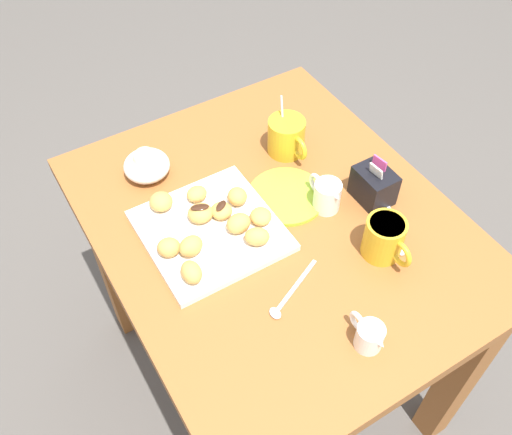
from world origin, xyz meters
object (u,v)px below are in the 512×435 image
object	(u,v)px
coffee_mug_mustard_right	(385,238)
chocolate_sauce_pitcher	(369,335)
ice_cream_bowl	(146,164)
saucer_lime_left	(286,196)
beignet_7	(191,272)
beignet_5	(257,237)
beignet_8	(261,216)
dining_table	(275,262)
beignet_9	(161,202)
sugar_caddy	(374,185)
beignet_2	(197,194)
beignet_4	(221,211)
cream_pitcher_white	(327,194)
beignet_10	(191,246)
beignet_1	(239,223)
beignet_3	(237,196)
beignet_6	(200,213)
beignet_0	(169,247)
pastry_plate_square	(211,231)
coffee_mug_mustard_left	(287,136)

from	to	relation	value
coffee_mug_mustard_right	chocolate_sauce_pitcher	size ratio (longest dim) A/B	1.32
ice_cream_bowl	saucer_lime_left	distance (m)	0.33
saucer_lime_left	beignet_7	distance (m)	0.30
beignet_5	beignet_8	size ratio (longest dim) A/B	1.07
dining_table	beignet_9	world-z (taller)	beignet_9
beignet_7	beignet_8	bearing A→B (deg)	106.07
sugar_caddy	beignet_2	size ratio (longest dim) A/B	2.26
beignet_4	beignet_9	xyz separation A→B (m)	(-0.09, -0.10, 0.00)
beignet_5	saucer_lime_left	bearing A→B (deg)	123.51
ice_cream_bowl	beignet_2	bearing A→B (deg)	22.40
cream_pitcher_white	beignet_10	world-z (taller)	cream_pitcher_white
chocolate_sauce_pitcher	beignet_4	distance (m)	0.41
beignet_1	beignet_9	xyz separation A→B (m)	(-0.14, -0.11, -0.00)
beignet_3	beignet_5	xyz separation A→B (m)	(0.12, -0.02, 0.00)
beignet_3	beignet_6	distance (m)	0.09
cream_pitcher_white	beignet_3	bearing A→B (deg)	-120.98
dining_table	beignet_0	xyz separation A→B (m)	(-0.03, -0.24, 0.19)
coffee_mug_mustard_right	beignet_9	size ratio (longest dim) A/B	2.35
coffee_mug_mustard_right	beignet_3	distance (m)	0.33
dining_table	pastry_plate_square	size ratio (longest dim) A/B	3.25
dining_table	beignet_2	xyz separation A→B (m)	(-0.14, -0.12, 0.18)
beignet_9	coffee_mug_mustard_right	bearing A→B (deg)	45.41
ice_cream_bowl	beignet_7	distance (m)	0.33
sugar_caddy	ice_cream_bowl	size ratio (longest dim) A/B	0.99
saucer_lime_left	beignet_8	world-z (taller)	beignet_8
saucer_lime_left	beignet_10	bearing A→B (deg)	-81.53
coffee_mug_mustard_left	beignet_10	xyz separation A→B (m)	(0.17, -0.34, -0.01)
sugar_caddy	coffee_mug_mustard_right	bearing A→B (deg)	-31.18
saucer_lime_left	beignet_8	bearing A→B (deg)	-66.70
beignet_3	pastry_plate_square	bearing A→B (deg)	-67.92
pastry_plate_square	beignet_9	size ratio (longest dim) A/B	5.35
coffee_mug_mustard_right	beignet_2	bearing A→B (deg)	-140.56
dining_table	saucer_lime_left	size ratio (longest dim) A/B	5.17
coffee_mug_mustard_right	beignet_10	bearing A→B (deg)	-119.50
chocolate_sauce_pitcher	beignet_5	size ratio (longest dim) A/B	1.75
beignet_4	beignet_5	xyz separation A→B (m)	(0.10, 0.03, 0.00)
cream_pitcher_white	beignet_9	size ratio (longest dim) A/B	2.02
pastry_plate_square	beignet_7	distance (m)	0.13
beignet_2	beignet_8	world-z (taller)	same
beignet_4	coffee_mug_mustard_left	bearing A→B (deg)	115.22
beignet_1	beignet_2	bearing A→B (deg)	-164.39
beignet_0	beignet_10	xyz separation A→B (m)	(0.02, 0.04, 0.00)
beignet_5	beignet_7	size ratio (longest dim) A/B	0.96
ice_cream_bowl	beignet_8	xyz separation A→B (m)	(0.27, 0.15, -0.00)
coffee_mug_mustard_left	chocolate_sauce_pitcher	distance (m)	0.54
beignet_5	beignet_6	xyz separation A→B (m)	(-0.12, -0.07, -0.00)
coffee_mug_mustard_right	beignet_0	size ratio (longest dim) A/B	2.54
beignet_2	beignet_4	size ratio (longest dim) A/B	0.99
dining_table	beignet_8	size ratio (longest dim) A/B	18.31
coffee_mug_mustard_left	beignet_2	size ratio (longest dim) A/B	2.93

